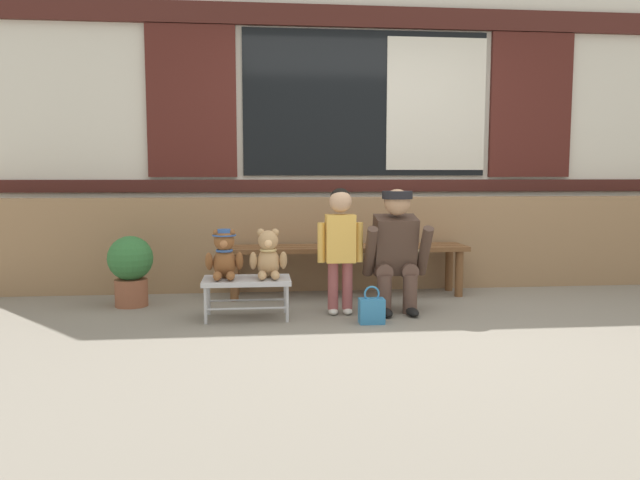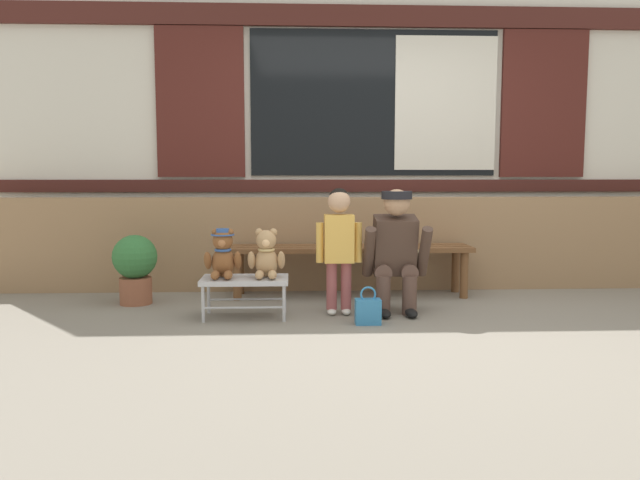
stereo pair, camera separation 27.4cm
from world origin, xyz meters
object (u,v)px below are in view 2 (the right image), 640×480
(small_display_bench, at_px, (245,282))
(adult_crouching, at_px, (396,251))
(teddy_bear_plain, at_px, (266,255))
(potted_plant, at_px, (135,265))
(wooden_bench_long, at_px, (350,254))
(handbag_on_ground, at_px, (368,311))
(child_standing, at_px, (339,237))
(teddy_bear_with_hat, at_px, (223,254))

(small_display_bench, xyz_separation_m, adult_crouching, (1.15, 0.11, 0.21))
(teddy_bear_plain, bearing_deg, potted_plant, 154.59)
(wooden_bench_long, bearing_deg, adult_crouching, -66.21)
(wooden_bench_long, distance_m, handbag_on_ground, 1.06)
(potted_plant, bearing_deg, teddy_bear_plain, -25.41)
(child_standing, bearing_deg, teddy_bear_plain, -172.99)
(child_standing, bearing_deg, adult_crouching, 5.56)
(handbag_on_ground, distance_m, potted_plant, 1.99)
(wooden_bench_long, height_order, teddy_bear_plain, teddy_bear_plain)
(teddy_bear_plain, xyz_separation_m, child_standing, (0.54, 0.07, 0.13))
(small_display_bench, xyz_separation_m, potted_plant, (-0.94, 0.52, 0.06))
(teddy_bear_with_hat, bearing_deg, handbag_on_ground, -13.62)
(wooden_bench_long, distance_m, child_standing, 0.75)
(wooden_bench_long, height_order, potted_plant, potted_plant)
(small_display_bench, height_order, teddy_bear_with_hat, teddy_bear_with_hat)
(wooden_bench_long, xyz_separation_m, small_display_bench, (-0.85, -0.77, -0.11))
(wooden_bench_long, xyz_separation_m, teddy_bear_with_hat, (-1.01, -0.77, 0.10))
(teddy_bear_with_hat, height_order, handbag_on_ground, teddy_bear_with_hat)
(handbag_on_ground, bearing_deg, wooden_bench_long, 91.81)
(handbag_on_ground, bearing_deg, adult_crouching, 54.46)
(handbag_on_ground, bearing_deg, teddy_bear_plain, 160.81)
(small_display_bench, relative_size, teddy_bear_with_hat, 1.76)
(small_display_bench, distance_m, child_standing, 0.78)
(teddy_bear_with_hat, xyz_separation_m, potted_plant, (-0.78, 0.52, -0.15))
(adult_crouching, bearing_deg, wooden_bench_long, 113.79)
(child_standing, height_order, adult_crouching, child_standing)
(teddy_bear_with_hat, relative_size, adult_crouching, 0.38)
(teddy_bear_plain, xyz_separation_m, handbag_on_ground, (0.73, -0.25, -0.37))
(teddy_bear_plain, bearing_deg, handbag_on_ground, -19.19)
(teddy_bear_with_hat, bearing_deg, potted_plant, 146.17)
(small_display_bench, relative_size, adult_crouching, 0.67)
(adult_crouching, bearing_deg, small_display_bench, -174.45)
(child_standing, relative_size, adult_crouching, 1.01)
(teddy_bear_plain, xyz_separation_m, adult_crouching, (0.99, 0.11, 0.02))
(child_standing, height_order, handbag_on_ground, child_standing)
(adult_crouching, height_order, handbag_on_ground, adult_crouching)
(wooden_bench_long, relative_size, handbag_on_ground, 7.72)
(potted_plant, bearing_deg, wooden_bench_long, 7.98)
(small_display_bench, distance_m, potted_plant, 1.07)
(adult_crouching, relative_size, handbag_on_ground, 3.49)
(wooden_bench_long, bearing_deg, handbag_on_ground, -88.19)
(wooden_bench_long, height_order, handbag_on_ground, wooden_bench_long)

